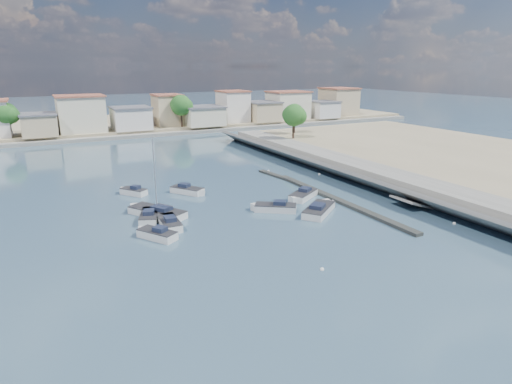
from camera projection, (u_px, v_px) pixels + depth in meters
ground at (199, 161)px, 75.25m from camera, size 400.00×400.00×0.00m
seawall_walkway at (390, 178)px, 60.21m from camera, size 5.00×90.00×1.80m
seawall_embankment at (488, 163)px, 69.78m from camera, size 49.65×90.00×2.90m
breakwater at (324, 194)px, 55.01m from camera, size 2.00×31.02×0.35m
far_shore_land at (134, 123)px, 119.31m from camera, size 160.00×40.00×1.40m
far_shore_quay at (154, 135)px, 101.52m from camera, size 160.00×2.50×0.80m
far_town at (188, 111)px, 110.02m from camera, size 113.01×12.80×8.35m
shore_trees at (190, 109)px, 101.11m from camera, size 74.56×38.32×7.92m
motorboat_a at (156, 234)px, 41.34m from camera, size 3.47×4.21×1.48m
motorboat_b at (150, 216)px, 46.47m from camera, size 3.21×4.98×1.48m
motorboat_c at (273, 208)px, 49.08m from camera, size 4.91×4.19×1.48m
motorboat_d at (302, 196)px, 53.67m from camera, size 5.08×4.17×1.48m
motorboat_e at (169, 223)px, 44.44m from camera, size 2.04×5.05×1.48m
motorboat_f at (133, 192)px, 55.42m from camera, size 3.24×3.67×1.48m
motorboat_g at (189, 191)px, 55.86m from camera, size 3.94×4.63×1.48m
motorboat_h at (320, 209)px, 48.55m from camera, size 5.88×5.24×1.48m
sailboat at (155, 212)px, 47.64m from camera, size 5.60×7.06×9.00m
mooring_buoys at (319, 194)px, 55.49m from camera, size 19.06×32.31×0.35m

